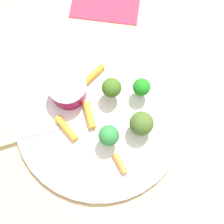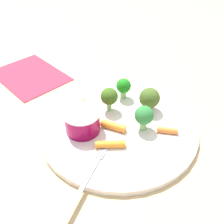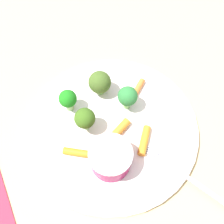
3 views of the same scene
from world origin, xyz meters
The scene contains 12 objects.
ground_plane centered at (0.00, 0.00, 0.00)m, with size 2.40×2.40×0.00m, color tan.
plate centered at (0.00, 0.00, 0.01)m, with size 0.30×0.30×0.01m, color silver.
sauce_cup centered at (-0.01, -0.07, 0.03)m, with size 0.07×0.07×0.04m.
broccoli_floret_0 centered at (-0.01, 0.07, 0.04)m, with size 0.04×0.04×0.05m.
broccoli_floret_1 centered at (-0.07, 0.04, 0.04)m, with size 0.03×0.03×0.05m.
broccoli_floret_2 centered at (-0.04, 0.00, 0.05)m, with size 0.03×0.03×0.05m.
broccoli_floret_3 centered at (0.03, 0.03, 0.04)m, with size 0.03×0.03×0.05m.
carrot_stick_0 centered at (0.01, -0.02, 0.02)m, with size 0.01×0.01×0.05m, color orange.
carrot_stick_1 centered at (0.05, -0.04, 0.02)m, with size 0.01×0.01×0.05m, color orange.
carrot_stick_2 centered at (0.06, 0.07, 0.02)m, with size 0.01×0.01×0.04m, color orange.
carrot_stick_3 centered at (-0.06, -0.05, 0.02)m, with size 0.01×0.01×0.05m, color orange.
fork centered at (0.11, -0.11, 0.01)m, with size 0.13×0.13×0.00m.
Camera 3 is at (-0.03, -0.20, 0.40)m, focal length 40.46 mm.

